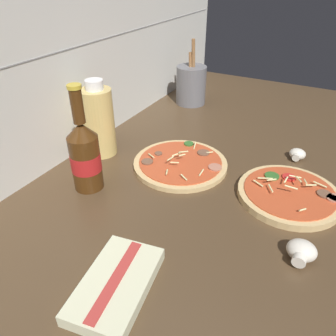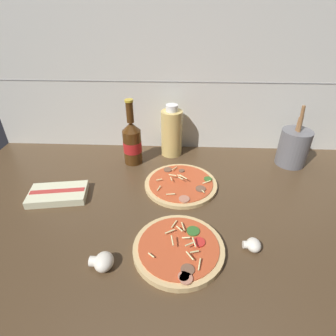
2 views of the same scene
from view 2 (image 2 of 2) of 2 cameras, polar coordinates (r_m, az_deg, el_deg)
name	(u,v)px [view 2 (image 2 of 2)]	position (r cm, az deg, el deg)	size (l,w,h in cm)	color
counter_slab	(192,222)	(78.23, 5.18, -11.72)	(160.00, 90.00, 2.50)	#4C3823
tile_backsplash	(192,82)	(104.86, 5.16, 18.20)	(160.00, 1.13, 60.00)	silver
pizza_near	(179,248)	(68.52, 2.37, -17.11)	(22.89, 22.89, 4.36)	tan
pizza_far	(181,184)	(89.23, 2.83, -3.49)	(24.52, 24.52, 4.48)	tan
beer_bottle	(132,142)	(99.50, -7.80, 5.65)	(6.94, 6.94, 24.88)	#47280F
oil_bottle	(172,132)	(104.45, 0.80, 7.79)	(8.34, 8.34, 20.69)	#D6B766
mushroom_left	(103,262)	(66.62, -14.02, -19.17)	(5.62, 5.35, 3.74)	white
mushroom_right	(253,245)	(71.77, 17.97, -15.63)	(4.49, 4.28, 2.99)	white
utensil_crock	(293,147)	(109.08, 25.65, 4.13)	(10.89, 10.89, 23.27)	slate
dish_towel	(58,194)	(91.05, -22.81, -5.25)	(19.05, 12.98, 2.56)	beige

